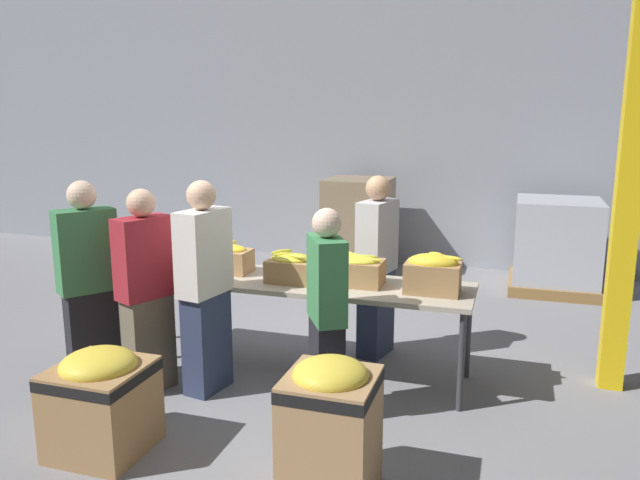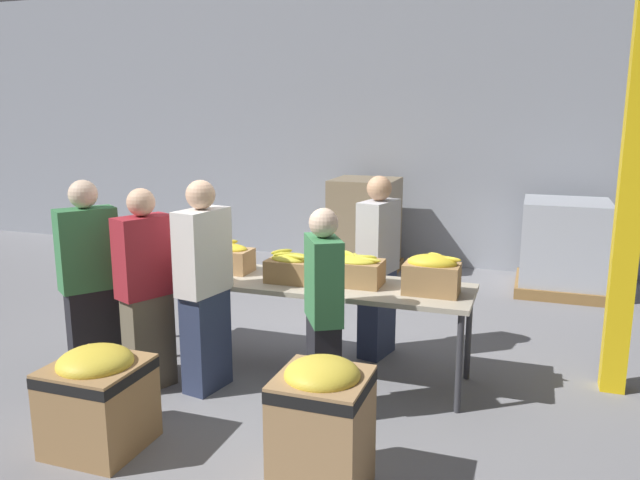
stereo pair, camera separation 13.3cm
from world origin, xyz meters
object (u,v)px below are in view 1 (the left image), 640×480
at_px(volunteer_2, 327,316).
at_px(support_pillar, 634,138).
at_px(donation_bin_1, 330,424).
at_px(volunteer_3, 205,289).
at_px(volunteer_4, 89,286).
at_px(volunteer_1, 146,292).
at_px(pallet_stack_1, 556,246).
at_px(banana_box_0, 159,256).
at_px(banana_box_3, 358,269).
at_px(donation_bin_0, 101,398).
at_px(pallet_stack_0, 358,226).
at_px(volunteer_0, 377,268).
at_px(banana_box_2, 292,267).
at_px(banana_box_4, 433,273).
at_px(sorting_table, 290,285).
at_px(banana_box_1, 224,257).

xyz_separation_m(volunteer_2, support_pillar, (2.05, 1.18, 1.23)).
distance_m(volunteer_2, donation_bin_1, 1.01).
relative_size(volunteer_3, volunteer_4, 1.01).
bearing_deg(support_pillar, volunteer_1, -161.50).
relative_size(support_pillar, pallet_stack_1, 3.54).
height_order(banana_box_0, banana_box_3, banana_box_3).
bearing_deg(banana_box_0, pallet_stack_1, 43.53).
height_order(donation_bin_0, pallet_stack_0, pallet_stack_0).
xyz_separation_m(volunteer_0, volunteer_1, (-1.56, -1.26, -0.01)).
height_order(banana_box_2, banana_box_4, banana_box_4).
relative_size(sorting_table, banana_box_1, 6.41).
height_order(banana_box_1, support_pillar, support_pillar).
xyz_separation_m(sorting_table, support_pillar, (2.58, 0.49, 1.24)).
bearing_deg(volunteer_2, banana_box_4, -75.60).
height_order(sorting_table, banana_box_0, banana_box_0).
distance_m(banana_box_3, volunteer_0, 0.57).
xyz_separation_m(banana_box_0, volunteer_4, (-0.19, -0.71, -0.09)).
bearing_deg(donation_bin_1, pallet_stack_0, 102.47).
bearing_deg(banana_box_2, pallet_stack_0, 95.09).
bearing_deg(sorting_table, volunteer_1, -143.96).
bearing_deg(pallet_stack_0, support_pillar, -45.78).
relative_size(banana_box_2, volunteer_2, 0.26).
distance_m(banana_box_0, banana_box_1, 0.61).
bearing_deg(support_pillar, banana_box_1, -172.27).
relative_size(banana_box_1, banana_box_3, 1.13).
bearing_deg(volunteer_3, volunteer_1, 116.71).
bearing_deg(volunteer_1, volunteer_2, -65.62).
bearing_deg(volunteer_3, volunteer_0, -34.28).
relative_size(volunteer_3, support_pillar, 0.42).
relative_size(banana_box_4, volunteer_4, 0.26).
bearing_deg(volunteer_0, banana_box_2, -30.17).
bearing_deg(volunteer_2, banana_box_0, 39.46).
bearing_deg(banana_box_4, banana_box_0, 179.95).
bearing_deg(banana_box_3, banana_box_4, -5.12).
distance_m(volunteer_0, volunteer_4, 2.43).
distance_m(volunteer_3, support_pillar, 3.46).
xyz_separation_m(sorting_table, volunteer_4, (-1.43, -0.75, 0.07)).
xyz_separation_m(banana_box_3, banana_box_4, (0.61, -0.05, 0.03)).
relative_size(banana_box_3, donation_bin_1, 0.50).
distance_m(volunteer_0, donation_bin_1, 2.21).
height_order(sorting_table, banana_box_3, banana_box_3).
height_order(sorting_table, pallet_stack_1, pallet_stack_1).
distance_m(sorting_table, donation_bin_1, 1.82).
bearing_deg(volunteer_0, volunteer_2, 9.19).
xyz_separation_m(banana_box_1, volunteer_1, (-0.31, -0.74, -0.14)).
height_order(banana_box_4, volunteer_0, volunteer_0).
bearing_deg(sorting_table, volunteer_0, 43.13).
bearing_deg(banana_box_1, banana_box_3, -1.69).
bearing_deg(volunteer_3, banana_box_4, -62.57).
bearing_deg(volunteer_0, volunteer_1, -38.06).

